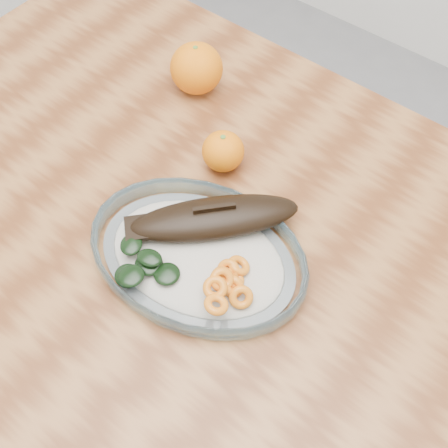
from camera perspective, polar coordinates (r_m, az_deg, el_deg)
The scene contains 5 objects.
ground at distance 1.52m, azimuth -1.90°, elevation -15.33°, with size 3.00×3.00×0.00m, color slate.
dining_table at distance 0.93m, azimuth -3.01°, elevation -2.50°, with size 1.20×0.80×0.75m.
plated_meal at distance 0.79m, azimuth -2.62°, elevation -2.81°, with size 0.67×0.67×0.08m.
orange_left at distance 0.99m, azimuth -2.82°, elevation 15.52°, with size 0.09×0.09×0.09m, color #F35504.
orange_right at distance 0.88m, azimuth -0.10°, elevation 7.41°, with size 0.07×0.07×0.07m, color #F35504.
Camera 1 is at (0.33, -0.35, 1.44)m, focal length 45.00 mm.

